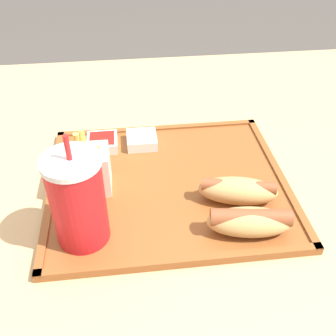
% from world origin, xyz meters
% --- Properties ---
extents(dining_table, '(1.49, 1.01, 0.76)m').
position_xyz_m(dining_table, '(0.00, 0.00, 0.38)').
color(dining_table, tan).
rests_on(dining_table, ground_plane).
extents(food_tray, '(0.40, 0.34, 0.01)m').
position_xyz_m(food_tray, '(0.02, 0.04, 0.76)').
color(food_tray, brown).
rests_on(food_tray, dining_table).
extents(soda_cup, '(0.08, 0.08, 0.17)m').
position_xyz_m(soda_cup, '(0.15, 0.14, 0.84)').
color(soda_cup, red).
rests_on(soda_cup, food_tray).
extents(hot_dog_far, '(0.13, 0.06, 0.04)m').
position_xyz_m(hot_dog_far, '(-0.08, 0.16, 0.79)').
color(hot_dog_far, tan).
rests_on(hot_dog_far, food_tray).
extents(hot_dog_near, '(0.13, 0.07, 0.04)m').
position_xyz_m(hot_dog_near, '(-0.08, 0.10, 0.79)').
color(hot_dog_near, tan).
rests_on(hot_dog_near, food_tray).
extents(fries_carton, '(0.07, 0.06, 0.11)m').
position_xyz_m(fries_carton, '(0.15, 0.04, 0.81)').
color(fries_carton, silver).
rests_on(fries_carton, food_tray).
extents(sauce_cup_mayo, '(0.06, 0.06, 0.02)m').
position_xyz_m(sauce_cup_mayo, '(0.06, -0.08, 0.78)').
color(sauce_cup_mayo, silver).
rests_on(sauce_cup_mayo, food_tray).
extents(sauce_cup_ketchup, '(0.06, 0.06, 0.02)m').
position_xyz_m(sauce_cup_ketchup, '(0.13, -0.08, 0.78)').
color(sauce_cup_ketchup, silver).
rests_on(sauce_cup_ketchup, food_tray).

